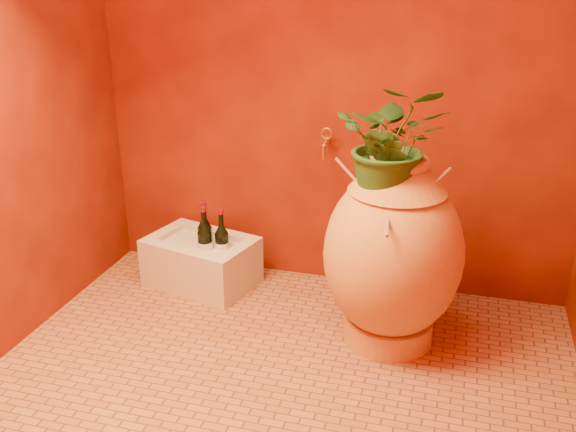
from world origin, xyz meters
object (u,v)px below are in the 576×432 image
(amphora, at_px, (393,253))
(wine_bottle_b, at_px, (222,245))
(wall_tap, at_px, (326,141))
(stone_basin, at_px, (202,262))
(wine_bottle_a, at_px, (205,244))
(wine_bottle_c, at_px, (205,239))

(amphora, distance_m, wine_bottle_b, 0.99)
(wall_tap, bearing_deg, amphora, -48.17)
(stone_basin, relative_size, wine_bottle_a, 1.93)
(stone_basin, bearing_deg, wine_bottle_b, -6.74)
(amphora, bearing_deg, wine_bottle_b, 163.95)
(wine_bottle_b, height_order, wall_tap, wall_tap)
(wine_bottle_a, xyz_separation_m, wine_bottle_c, (-0.03, 0.07, -0.00))
(amphora, relative_size, wine_bottle_a, 2.71)
(wine_bottle_c, bearing_deg, stone_basin, -143.34)
(amphora, relative_size, wall_tap, 6.01)
(stone_basin, distance_m, wall_tap, 0.95)
(wine_bottle_c, bearing_deg, wall_tap, 15.55)
(stone_basin, relative_size, wall_tap, 4.27)
(wine_bottle_b, distance_m, wall_tap, 0.78)
(amphora, xyz_separation_m, wall_tap, (-0.42, 0.47, 0.36))
(wine_bottle_c, bearing_deg, wine_bottle_a, -68.22)
(amphora, xyz_separation_m, wine_bottle_c, (-1.04, 0.30, -0.18))
(amphora, xyz_separation_m, wine_bottle_b, (-0.93, 0.27, -0.19))
(wine_bottle_a, distance_m, wine_bottle_c, 0.07)
(stone_basin, distance_m, wine_bottle_c, 0.14)
(wine_bottle_b, relative_size, wall_tap, 2.09)
(wine_bottle_b, relative_size, wine_bottle_c, 0.94)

